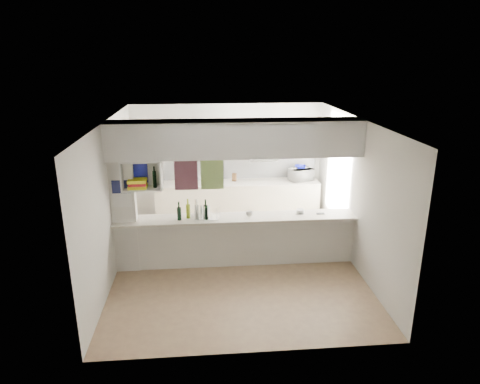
{
  "coord_description": "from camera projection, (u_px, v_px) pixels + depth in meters",
  "views": [
    {
      "loc": [
        -0.55,
        -6.92,
        3.64
      ],
      "look_at": [
        0.11,
        0.5,
        1.21
      ],
      "focal_mm": 32.0,
      "sensor_mm": 36.0,
      "label": 1
    }
  ],
  "objects": [
    {
      "name": "cup",
      "position": [
        249.0,
        214.0,
        7.41
      ],
      "size": [
        0.15,
        0.15,
        0.09
      ],
      "primitive_type": "imported",
      "rotation": [
        0.0,
        0.0,
        -0.32
      ],
      "color": "white",
      "rests_on": "dish_rack"
    },
    {
      "name": "wine_bottles",
      "position": [
        193.0,
        212.0,
        7.32
      ],
      "size": [
        0.52,
        0.15,
        0.36
      ],
      "color": "black",
      "rests_on": "breakfast_bar"
    },
    {
      "name": "wall_left",
      "position": [
        111.0,
        200.0,
        7.15
      ],
      "size": [
        0.0,
        4.8,
        4.8
      ],
      "primitive_type": "plane",
      "rotation": [
        1.57,
        0.0,
        1.57
      ],
      "color": "silver",
      "rests_on": "floor"
    },
    {
      "name": "knife_block",
      "position": [
        234.0,
        177.0,
        9.49
      ],
      "size": [
        0.11,
        0.1,
        0.18
      ],
      "primitive_type": "cube",
      "rotation": [
        0.0,
        0.0,
        -0.35
      ],
      "color": "brown",
      "rests_on": "bench_top"
    },
    {
      "name": "bowl",
      "position": [
        300.0,
        167.0,
        9.48
      ],
      "size": [
        0.25,
        0.25,
        0.06
      ],
      "primitive_type": "imported",
      "color": "navy",
      "rests_on": "microwave"
    },
    {
      "name": "dish_rack",
      "position": [
        207.0,
        213.0,
        7.39
      ],
      "size": [
        0.47,
        0.38,
        0.22
      ],
      "rotation": [
        0.0,
        0.0,
        -0.17
      ],
      "color": "silver",
      "rests_on": "breakfast_bar"
    },
    {
      "name": "utensil_jar",
      "position": [
        193.0,
        179.0,
        9.39
      ],
      "size": [
        0.1,
        0.1,
        0.15
      ],
      "primitive_type": "cylinder",
      "color": "black",
      "rests_on": "bench_top"
    },
    {
      "name": "cubby_shelf",
      "position": [
        141.0,
        176.0,
        7.01
      ],
      "size": [
        0.65,
        0.35,
        0.5
      ],
      "color": "white",
      "rests_on": "bulkhead"
    },
    {
      "name": "plastic_tubs",
      "position": [
        302.0,
        211.0,
        7.6
      ],
      "size": [
        0.49,
        0.17,
        0.07
      ],
      "color": "silver",
      "rests_on": "breakfast_bar"
    },
    {
      "name": "wall_back",
      "position": [
        228.0,
        162.0,
        9.6
      ],
      "size": [
        4.2,
        0.0,
        4.2
      ],
      "primitive_type": "plane",
      "rotation": [
        1.57,
        0.0,
        0.0
      ],
      "color": "silver",
      "rests_on": "floor"
    },
    {
      "name": "servery_partition",
      "position": [
        226.0,
        176.0,
        7.2
      ],
      "size": [
        4.2,
        0.5,
        2.6
      ],
      "color": "silver",
      "rests_on": "floor"
    },
    {
      "name": "kitchen_run",
      "position": [
        236.0,
        186.0,
        9.51
      ],
      "size": [
        3.6,
        0.63,
        2.24
      ],
      "color": "beige",
      "rests_on": "floor"
    },
    {
      "name": "microwave",
      "position": [
        301.0,
        174.0,
        9.52
      ],
      "size": [
        0.57,
        0.46,
        0.28
      ],
      "primitive_type": "imported",
      "rotation": [
        0.0,
        0.0,
        3.41
      ],
      "color": "white",
      "rests_on": "bench_top"
    },
    {
      "name": "floor",
      "position": [
        236.0,
        264.0,
        7.73
      ],
      "size": [
        4.8,
        4.8,
        0.0
      ],
      "primitive_type": "plane",
      "color": "#916E54",
      "rests_on": "ground"
    },
    {
      "name": "wall_right",
      "position": [
        355.0,
        193.0,
        7.5
      ],
      "size": [
        0.0,
        4.8,
        4.8
      ],
      "primitive_type": "plane",
      "rotation": [
        1.57,
        0.0,
        -1.57
      ],
      "color": "silver",
      "rests_on": "floor"
    },
    {
      "name": "ceiling",
      "position": [
        236.0,
        120.0,
        6.92
      ],
      "size": [
        4.8,
        4.8,
        0.0
      ],
      "primitive_type": "plane",
      "color": "white",
      "rests_on": "wall_back"
    }
  ]
}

